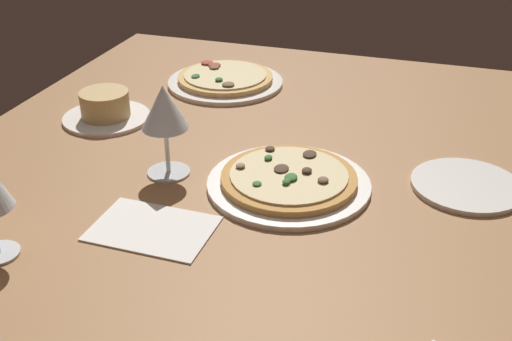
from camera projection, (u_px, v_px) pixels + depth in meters
dining_table at (224, 195)px, 110.45cm from camera, size 150.00×110.00×4.00cm
pizza_main at (289, 181)px, 108.50cm from camera, size 27.91×27.91×3.36cm
pizza_side at (225, 80)px, 150.49cm from camera, size 27.08×27.08×3.32cm
ramekin_on_saucer at (105, 108)px, 132.21cm from camera, size 18.02×18.02×6.19cm
wine_glass_near at (164, 111)px, 107.44cm from camera, size 8.06×8.06×16.52cm
side_plate at (467, 185)px, 108.48cm from camera, size 18.71×18.71×0.90cm
paper_menu at (153, 229)px, 97.61cm from camera, size 12.96×18.47×0.30cm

